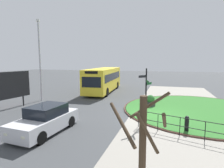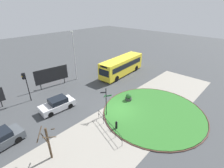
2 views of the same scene
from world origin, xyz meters
The scene contains 14 objects.
ground centered at (0.00, 0.00, 0.00)m, with size 120.00×120.00×0.00m, color #3D3F42.
sidewalk_paving centered at (0.00, -2.17, 0.01)m, with size 32.00×7.67×0.02m, color gray.
grass_island centered at (2.44, -3.26, 0.05)m, with size 11.58×11.58×0.10m, color #2D6B28.
grass_kerb_ring centered at (2.44, -3.26, 0.06)m, with size 11.89×11.89×0.11m, color brown.
signpost_directional centered at (-1.75, 0.43, 2.00)m, with size 1.12×0.70×3.50m.
bollard_foreground centered at (-2.68, -1.94, 0.48)m, with size 0.24×0.24×0.94m.
railing_grass_edge centered at (-3.36, -1.55, 0.67)m, with size 1.39×4.60×1.03m.
bus_yellow centered at (8.91, 7.05, 1.62)m, with size 9.98×3.30×3.00m.
car_near_lane centered at (-4.92, 5.55, 0.70)m, with size 4.17×2.00×1.51m.
traffic_light_near centered at (-6.44, 10.01, 2.90)m, with size 0.49×0.27×3.97m.
lamppost_tall centered at (1.93, 11.19, 4.25)m, with size 0.32×0.32×7.92m.
billboard_left centered at (-2.16, 11.60, 1.94)m, with size 4.98×0.85×3.08m.
planter_near_signpost centered at (2.50, 0.50, 0.47)m, with size 0.85×0.85×1.04m.
street_tree_bare centered at (-8.99, -0.32, 1.81)m, with size 1.47×1.46×3.20m.
Camera 2 is at (-12.53, -10.49, 11.57)m, focal length 26.15 mm.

